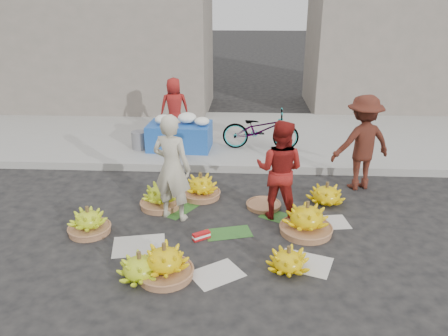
{
  "coord_description": "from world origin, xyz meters",
  "views": [
    {
      "loc": [
        0.13,
        -5.66,
        3.15
      ],
      "look_at": [
        -0.2,
        0.57,
        0.7
      ],
      "focal_mm": 35.0,
      "sensor_mm": 36.0,
      "label": 1
    }
  ],
  "objects_px": {
    "banana_bunch_0": "(89,222)",
    "flower_table": "(180,134)",
    "vendor_cream": "(172,168)",
    "bicycle": "(261,130)",
    "banana_bunch_4": "(307,219)"
  },
  "relations": [
    {
      "from": "banana_bunch_0",
      "to": "flower_table",
      "type": "distance_m",
      "value": 3.53
    },
    {
      "from": "banana_bunch_0",
      "to": "banana_bunch_4",
      "type": "height_order",
      "value": "banana_bunch_4"
    },
    {
      "from": "banana_bunch_4",
      "to": "flower_table",
      "type": "bearing_deg",
      "value": 124.96
    },
    {
      "from": "flower_table",
      "to": "banana_bunch_0",
      "type": "bearing_deg",
      "value": -100.48
    },
    {
      "from": "bicycle",
      "to": "flower_table",
      "type": "bearing_deg",
      "value": 94.86
    },
    {
      "from": "banana_bunch_0",
      "to": "vendor_cream",
      "type": "bearing_deg",
      "value": 24.94
    },
    {
      "from": "banana_bunch_4",
      "to": "bicycle",
      "type": "height_order",
      "value": "bicycle"
    },
    {
      "from": "banana_bunch_4",
      "to": "flower_table",
      "type": "xyz_separation_m",
      "value": [
        -2.28,
        3.26,
        0.22
      ]
    },
    {
      "from": "banana_bunch_0",
      "to": "vendor_cream",
      "type": "distance_m",
      "value": 1.4
    },
    {
      "from": "vendor_cream",
      "to": "bicycle",
      "type": "height_order",
      "value": "vendor_cream"
    },
    {
      "from": "banana_bunch_4",
      "to": "vendor_cream",
      "type": "distance_m",
      "value": 2.08
    },
    {
      "from": "banana_bunch_0",
      "to": "vendor_cream",
      "type": "xyz_separation_m",
      "value": [
        1.13,
        0.53,
        0.64
      ]
    },
    {
      "from": "banana_bunch_0",
      "to": "bicycle",
      "type": "height_order",
      "value": "bicycle"
    },
    {
      "from": "banana_bunch_0",
      "to": "bicycle",
      "type": "xyz_separation_m",
      "value": [
        2.52,
        3.5,
        0.37
      ]
    },
    {
      "from": "flower_table",
      "to": "bicycle",
      "type": "height_order",
      "value": "bicycle"
    }
  ]
}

